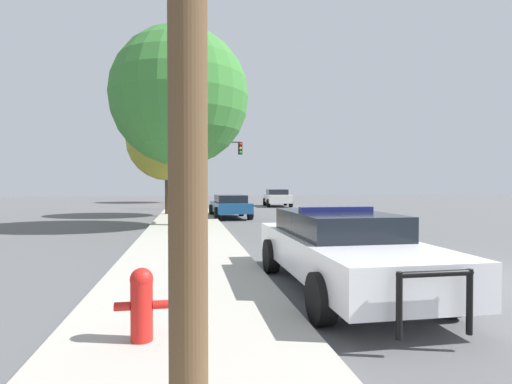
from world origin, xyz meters
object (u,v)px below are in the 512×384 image
(car_background_midblock, at_px, (230,205))
(tree_sidewalk_far, at_px, (176,150))
(fire_hydrant, at_px, (142,302))
(car_background_oncoming, at_px, (277,197))
(traffic_light, at_px, (210,159))
(tree_sidewalk_near, at_px, (180,97))
(police_car, at_px, (340,247))
(tree_sidewalk_mid, at_px, (168,140))

(car_background_midblock, relative_size, tree_sidewalk_far, 0.56)
(fire_hydrant, bearing_deg, car_background_oncoming, 74.18)
(traffic_light, relative_size, tree_sidewalk_near, 0.60)
(fire_hydrant, distance_m, car_background_midblock, 17.13)
(traffic_light, bearing_deg, police_car, -87.46)
(traffic_light, xyz_separation_m, car_background_midblock, (0.66, -7.72, -2.97))
(car_background_midblock, bearing_deg, car_background_oncoming, 61.90)
(traffic_light, relative_size, tree_sidewalk_far, 0.67)
(car_background_oncoming, distance_m, tree_sidewalk_mid, 12.59)
(car_background_oncoming, relative_size, tree_sidewalk_mid, 0.67)
(traffic_light, distance_m, tree_sidewalk_far, 10.86)
(fire_hydrant, bearing_deg, tree_sidewalk_mid, 91.79)
(car_background_midblock, xyz_separation_m, tree_sidewalk_mid, (-3.36, 1.86, 3.65))
(fire_hydrant, bearing_deg, tree_sidewalk_near, 89.01)
(police_car, xyz_separation_m, car_background_oncoming, (4.67, 25.37, 0.01))
(traffic_light, height_order, tree_sidewalk_far, tree_sidewalk_far)
(police_car, relative_size, tree_sidewalk_far, 0.70)
(car_background_oncoming, relative_size, tree_sidewalk_near, 0.53)
(tree_sidewalk_mid, bearing_deg, tree_sidewalk_far, 89.91)
(traffic_light, distance_m, tree_sidewalk_mid, 6.49)
(tree_sidewalk_mid, bearing_deg, fire_hydrant, -88.21)
(traffic_light, bearing_deg, fire_hydrant, -94.90)
(police_car, distance_m, car_background_oncoming, 25.80)
(police_car, bearing_deg, tree_sidewalk_mid, -77.53)
(car_background_midblock, xyz_separation_m, tree_sidewalk_far, (-3.33, 18.14, 4.47))
(tree_sidewalk_mid, xyz_separation_m, tree_sidewalk_far, (0.03, 16.28, 0.82))
(police_car, distance_m, fire_hydrant, 3.75)
(traffic_light, relative_size, car_background_oncoming, 1.14)
(tree_sidewalk_near, bearing_deg, car_background_midblock, 60.29)
(car_background_midblock, relative_size, tree_sidewalk_mid, 0.63)
(fire_hydrant, height_order, traffic_light, traffic_light)
(police_car, height_order, car_background_midblock, police_car)
(fire_hydrant, xyz_separation_m, car_background_oncoming, (7.78, 27.46, 0.19))
(police_car, bearing_deg, car_background_oncoming, -100.47)
(traffic_light, relative_size, tree_sidewalk_mid, 0.76)
(fire_hydrant, relative_size, traffic_light, 0.16)
(traffic_light, xyz_separation_m, tree_sidewalk_near, (-1.90, -12.19, 1.78))
(traffic_light, bearing_deg, tree_sidewalk_mid, -114.71)
(car_background_midblock, height_order, tree_sidewalk_mid, tree_sidewalk_mid)
(tree_sidewalk_near, height_order, tree_sidewalk_far, tree_sidewalk_near)
(tree_sidewalk_far, bearing_deg, car_background_midblock, -79.60)
(police_car, xyz_separation_m, tree_sidewalk_mid, (-3.70, 16.67, 3.59))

